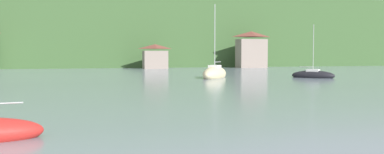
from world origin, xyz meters
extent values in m
cube|color=#38562D|center=(0.00, 142.42, 9.49)|extent=(352.00, 40.55, 18.98)
ellipsoid|color=#38562D|center=(-4.02, 152.55, 6.64)|extent=(246.40, 28.39, 47.38)
cube|color=gray|center=(12.13, 115.67, 2.05)|extent=(5.48, 3.05, 4.10)
pyramid|color=brown|center=(12.13, 115.67, 5.09)|extent=(5.76, 3.20, 1.07)
cube|color=gray|center=(36.40, 116.10, 3.51)|extent=(6.99, 3.92, 7.02)
pyramid|color=brown|center=(36.40, 116.10, 8.29)|extent=(7.34, 4.11, 1.37)
ellipsoid|color=#CCBC8E|center=(12.33, 75.42, 0.49)|extent=(6.66, 7.92, 2.18)
cylinder|color=#B7B7BC|center=(12.33, 75.42, 5.62)|extent=(0.10, 0.10, 9.06)
cylinder|color=#ADADB2|center=(13.20, 76.63, 2.18)|extent=(1.81, 2.46, 0.09)
cube|color=silver|center=(12.33, 75.42, 1.43)|extent=(2.28, 2.44, 0.68)
ellipsoid|color=black|center=(25.41, 71.61, 0.32)|extent=(5.50, 5.69, 1.42)
cylinder|color=#B7B7BC|center=(25.41, 71.61, 4.03)|extent=(0.07, 0.07, 6.64)
cylinder|color=#ADADB2|center=(24.77, 72.30, 1.51)|extent=(1.34, 1.43, 0.06)
cube|color=silver|center=(25.41, 71.61, 0.95)|extent=(2.01, 2.03, 0.48)
camera|label=1|loc=(-7.11, 20.82, 3.19)|focal=39.22mm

